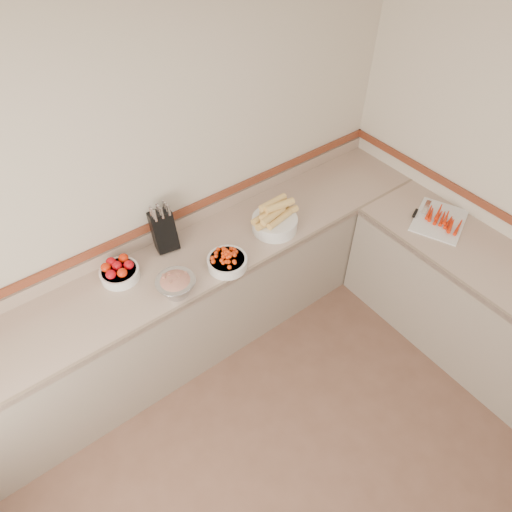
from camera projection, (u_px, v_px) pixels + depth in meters
back_wall at (156, 192)px, 3.06m from camera, size 4.00×0.00×4.00m
counter_back at (194, 301)px, 3.49m from camera, size 4.00×0.65×1.08m
dishwasher at (487, 316)px, 3.42m from camera, size 0.63×0.60×0.84m
knife_block at (163, 230)px, 3.17m from camera, size 0.18×0.21×0.38m
tomato_bowl at (119, 271)px, 3.03m from camera, size 0.26×0.26×0.13m
cherry_tomato_bowl at (227, 261)px, 3.10m from camera, size 0.28×0.28×0.14m
corn_bowl at (275, 220)px, 3.34m from camera, size 0.37×0.34×0.25m
rhubarb_bowl at (176, 285)px, 2.91m from camera, size 0.26×0.26×0.14m
cutting_board at (440, 220)px, 3.45m from camera, size 0.55×0.50×0.06m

